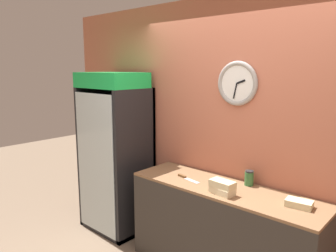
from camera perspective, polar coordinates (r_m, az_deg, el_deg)
The scene contains 8 objects.
wall_back at distance 3.28m, azimuth 12.92°, elevation -1.46°, with size 5.20×0.10×2.70m.
prep_counter at distance 3.32m, azimuth 9.40°, elevation -17.80°, with size 1.87×0.55×0.90m.
beverage_cooler at distance 4.09m, azimuth -8.67°, elevation -3.23°, with size 0.78×0.61×1.95m.
sandwich_stack_bottom at distance 2.97m, azimuth 9.42°, elevation -11.04°, with size 0.23×0.15×0.06m.
sandwich_stack_middle at distance 2.95m, azimuth 9.45°, elevation -9.93°, with size 0.23×0.14×0.06m.
sandwich_flat_left at distance 2.88m, azimuth 21.87°, elevation -12.42°, with size 0.22×0.15×0.06m.
chefs_knife at distance 3.33m, azimuth 3.07°, elevation -8.97°, with size 0.30×0.08×0.02m.
condiment_jar at distance 3.21m, azimuth 13.94°, elevation -8.79°, with size 0.08×0.08×0.14m.
Camera 1 is at (1.55, -1.67, 2.01)m, focal length 35.00 mm.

